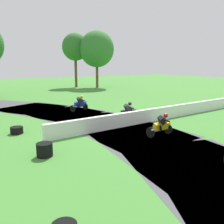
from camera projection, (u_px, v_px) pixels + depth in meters
ground_plane at (119, 127)px, 15.58m from camera, size 120.00×120.00×0.00m
track_asphalt at (99, 131)px, 14.72m from camera, size 11.76×34.46×0.01m
safety_barrier at (177, 111)px, 18.76m from camera, size 21.30×1.46×0.90m
motorcycle_chase_yellow at (162, 125)px, 13.60m from camera, size 1.68×0.86×1.43m
motorcycle_trailing_black at (128, 112)px, 17.21m from camera, size 1.68×0.71×1.42m
motorcycle_fourth_blue at (80, 104)px, 20.92m from camera, size 1.72×1.07×1.43m
tire_stack_mid_a at (45, 150)px, 10.63m from camera, size 0.71×0.71×0.60m
tire_stack_mid_b at (17, 130)px, 14.15m from camera, size 0.72×0.72×0.40m
tree_far_left at (97, 49)px, 40.78m from camera, size 5.77×5.77×9.52m
tree_far_right at (75, 47)px, 41.58m from camera, size 4.45×4.45×9.23m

